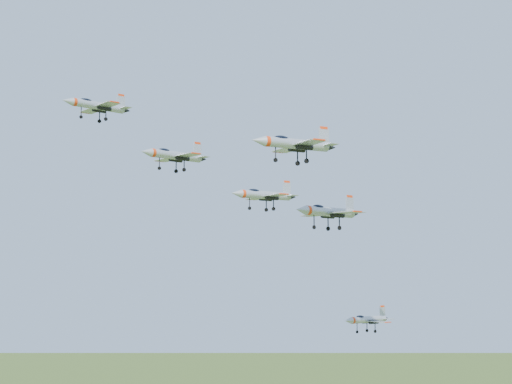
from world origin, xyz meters
TOP-DOWN VIEW (x-y plane):
  - jet_lead at (-14.21, 14.71)m, footprint 12.72×10.58m
  - jet_left_high at (-7.91, -1.99)m, footprint 12.03×10.02m
  - jet_right_high at (0.87, -20.86)m, footprint 13.35×11.10m
  - jet_left_low at (14.41, 6.75)m, footprint 13.65×11.25m
  - jet_right_low at (12.96, -13.07)m, footprint 13.59×11.29m
  - jet_trail at (31.80, -0.59)m, footprint 11.29×9.33m

SIDE VIEW (x-z plane):
  - jet_trail at x=31.80m, z-range 103.67..106.69m
  - jet_right_low at x=12.96m, z-range 121.13..124.76m
  - jet_left_low at x=14.41m, z-range 125.58..129.23m
  - jet_right_high at x=0.87m, z-range 129.40..132.97m
  - jet_left_high at x=-7.91m, z-range 129.77..132.98m
  - jet_lead at x=-14.21m, z-range 139.91..143.31m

